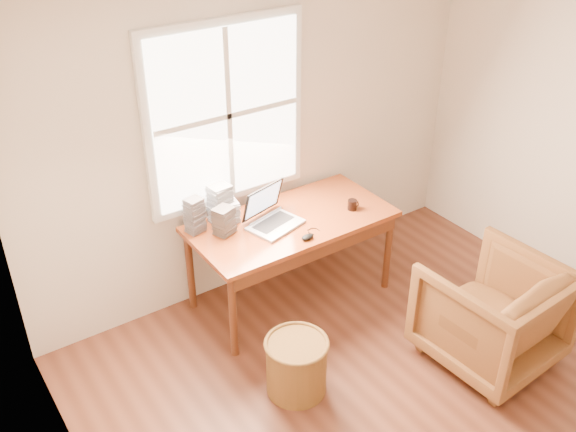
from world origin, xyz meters
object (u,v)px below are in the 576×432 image
laptop (275,210)px  cd_stack_a (220,204)px  coffee_mug (352,205)px  desk (291,221)px  wicker_stool (296,366)px  armchair (492,313)px

laptop → cd_stack_a: cd_stack_a is taller
coffee_mug → laptop: bearing=147.7°
desk → coffee_mug: 0.51m
desk → wicker_stool: (-0.56, -0.88, -0.52)m
cd_stack_a → coffee_mug: bearing=-24.3°
desk → armchair: size_ratio=1.82×
wicker_stool → laptop: laptop is taller
laptop → coffee_mug: size_ratio=4.79×
cd_stack_a → laptop: bearing=-44.8°
wicker_stool → coffee_mug: size_ratio=4.96×
desk → coffee_mug: coffee_mug is taller
armchair → cd_stack_a: bearing=-56.4°
desk → wicker_stool: bearing=-122.5°
desk → wicker_stool: desk is taller
laptop → wicker_stool: bearing=-130.0°
armchair → cd_stack_a: 2.15m
wicker_stool → coffee_mug: (1.05, 0.74, 0.58)m
desk → cd_stack_a: 0.57m
desk → armchair: 1.63m
wicker_stool → coffee_mug: 1.41m
laptop → armchair: bearing=-70.5°
laptop → coffee_mug: 0.67m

